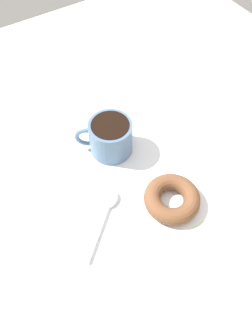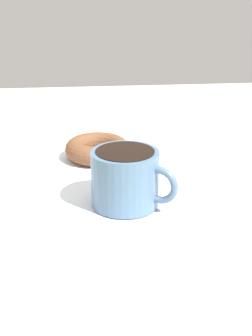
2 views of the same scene
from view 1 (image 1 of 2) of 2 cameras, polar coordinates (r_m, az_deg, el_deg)
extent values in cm
cube|color=beige|center=(62.35, 0.24, -2.92)|extent=(120.00, 120.00, 2.00)
cube|color=white|center=(62.22, 0.00, -1.11)|extent=(31.29, 31.29, 0.30)
cylinder|color=slate|center=(63.01, -2.67, 5.38)|extent=(8.35, 8.35, 6.93)
cylinder|color=black|center=(60.53, -2.79, 7.35)|extent=(7.15, 7.15, 0.60)
torus|color=slate|center=(63.41, -6.81, 5.37)|extent=(3.34, 4.51, 4.78)
torus|color=brown|center=(58.21, 8.01, -5.30)|extent=(9.97, 9.97, 2.99)
ellipsoid|color=silver|center=(58.87, -2.57, -5.40)|extent=(4.18, 4.29, 0.90)
cylinder|color=silver|center=(56.35, -4.69, -11.20)|extent=(7.77, 8.75, 0.56)
camera|label=2|loc=(0.94, -20.68, 37.66)|focal=50.00mm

